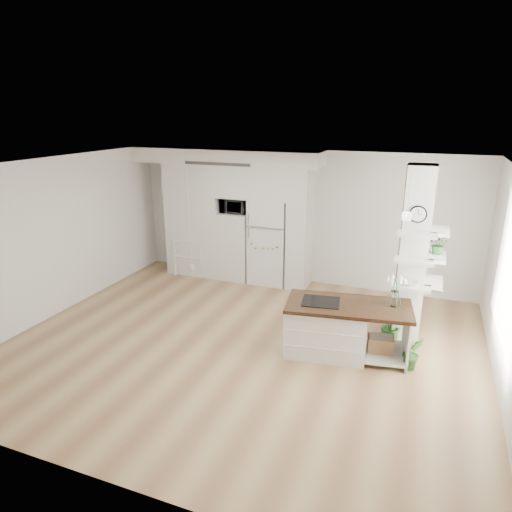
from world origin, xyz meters
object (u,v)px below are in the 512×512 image
(bookshelf, at_px, (192,259))
(kitchen_island, at_px, (334,327))
(refrigerator, at_px, (270,241))
(floor_plant_a, at_px, (413,353))

(bookshelf, bearing_deg, kitchen_island, -36.46)
(refrigerator, bearing_deg, kitchen_island, -52.69)
(floor_plant_a, bearing_deg, kitchen_island, 177.15)
(refrigerator, bearing_deg, floor_plant_a, -39.95)
(refrigerator, xyz_separation_m, kitchen_island, (1.86, -2.44, -0.45))
(refrigerator, relative_size, kitchen_island, 0.94)
(kitchen_island, relative_size, bookshelf, 2.42)
(kitchen_island, height_order, floor_plant_a, kitchen_island)
(kitchen_island, height_order, bookshelf, kitchen_island)
(refrigerator, height_order, bookshelf, refrigerator)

